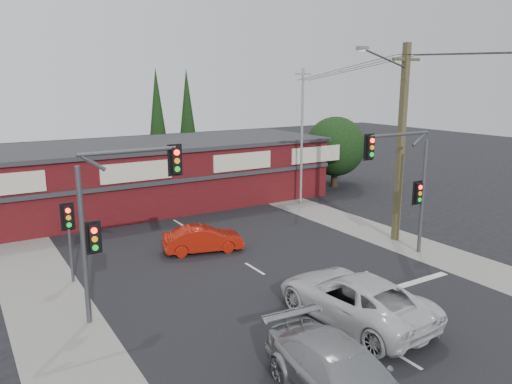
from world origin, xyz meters
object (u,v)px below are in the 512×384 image
white_suv (354,297)px  utility_pole (400,137)px  red_sedan (203,239)px  silver_suv (343,378)px  shop_building (133,175)px

white_suv → utility_pole: size_ratio=0.60×
white_suv → red_sedan: size_ratio=1.55×
silver_suv → utility_pole: 15.28m
white_suv → shop_building: bearing=-89.4°
white_suv → utility_pole: bearing=-148.3°
white_suv → shop_building: size_ratio=0.22×
silver_suv → shop_building: (2.07, 23.03, 1.34)m
silver_suv → white_suv: bearing=48.8°
white_suv → shop_building: (-1.42, 19.62, 1.30)m
red_sedan → silver_suv: bearing=-175.1°
white_suv → silver_suv: bearing=40.8°
white_suv → utility_pole: utility_pole is taller
silver_suv → red_sedan: silver_suv is taller
utility_pole → red_sedan: bearing=158.8°
shop_building → white_suv: bearing=-85.9°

